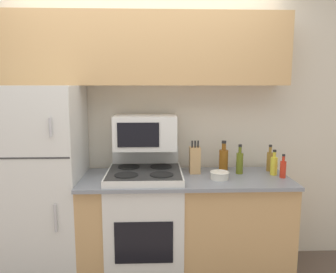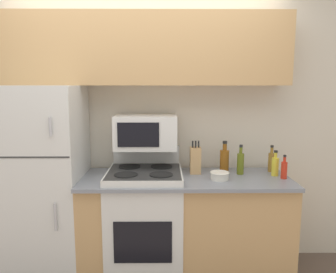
% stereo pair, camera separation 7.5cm
% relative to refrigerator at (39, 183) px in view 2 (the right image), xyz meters
% --- Properties ---
extents(wall_back, '(8.00, 0.05, 2.55)m').
position_rel_refrigerator_xyz_m(wall_back, '(0.88, 0.35, 0.45)').
color(wall_back, beige).
rests_on(wall_back, ground_plane).
extents(lower_cabinets, '(1.75, 0.65, 0.88)m').
position_rel_refrigerator_xyz_m(lower_cabinets, '(1.25, -0.01, -0.38)').
color(lower_cabinets, tan).
rests_on(lower_cabinets, ground_plane).
extents(refrigerator, '(0.75, 0.65, 1.65)m').
position_rel_refrigerator_xyz_m(refrigerator, '(0.00, 0.00, 0.00)').
color(refrigerator, silver).
rests_on(refrigerator, ground_plane).
extents(upper_cabinets, '(2.50, 0.31, 0.60)m').
position_rel_refrigerator_xyz_m(upper_cabinets, '(0.88, 0.17, 1.12)').
color(upper_cabinets, tan).
rests_on(upper_cabinets, refrigerator).
extents(stove, '(0.63, 0.63, 1.10)m').
position_rel_refrigerator_xyz_m(stove, '(0.90, -0.02, -0.34)').
color(stove, silver).
rests_on(stove, ground_plane).
extents(microwave, '(0.53, 0.33, 0.29)m').
position_rel_refrigerator_xyz_m(microwave, '(0.91, 0.11, 0.42)').
color(microwave, silver).
rests_on(microwave, stove).
extents(knife_block, '(0.09, 0.10, 0.29)m').
position_rel_refrigerator_xyz_m(knife_block, '(1.34, 0.10, 0.18)').
color(knife_block, tan).
rests_on(knife_block, lower_cabinets).
extents(bowl, '(0.16, 0.16, 0.06)m').
position_rel_refrigerator_xyz_m(bowl, '(1.53, -0.10, 0.09)').
color(bowl, silver).
rests_on(bowl, lower_cabinets).
extents(bottle_vinegar, '(0.06, 0.06, 0.24)m').
position_rel_refrigerator_xyz_m(bottle_vinegar, '(2.03, 0.15, 0.15)').
color(bottle_vinegar, olive).
rests_on(bottle_vinegar, lower_cabinets).
extents(bottle_hot_sauce, '(0.05, 0.05, 0.20)m').
position_rel_refrigerator_xyz_m(bottle_hot_sauce, '(2.06, -0.08, 0.14)').
color(bottle_hot_sauce, red).
rests_on(bottle_hot_sauce, lower_cabinets).
extents(bottle_cooking_spray, '(0.06, 0.06, 0.22)m').
position_rel_refrigerator_xyz_m(bottle_cooking_spray, '(2.02, 0.01, 0.15)').
color(bottle_cooking_spray, gold).
rests_on(bottle_cooking_spray, lower_cabinets).
extents(bottle_olive_oil, '(0.06, 0.06, 0.26)m').
position_rel_refrigerator_xyz_m(bottle_olive_oil, '(1.73, 0.07, 0.16)').
color(bottle_olive_oil, '#5B6619').
rests_on(bottle_olive_oil, lower_cabinets).
extents(bottle_whiskey, '(0.08, 0.08, 0.28)m').
position_rel_refrigerator_xyz_m(bottle_whiskey, '(1.61, 0.14, 0.17)').
color(bottle_whiskey, brown).
rests_on(bottle_whiskey, lower_cabinets).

